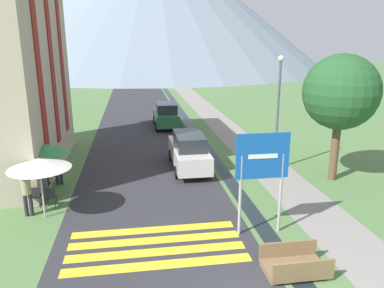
{
  "coord_description": "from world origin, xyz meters",
  "views": [
    {
      "loc": [
        -3.0,
        -6.82,
        6.17
      ],
      "look_at": [
        -0.37,
        10.0,
        1.49
      ],
      "focal_mm": 35.0,
      "sensor_mm": 36.0,
      "label": 1
    }
  ],
  "objects_px": {
    "cafe_chair_middle": "(45,183)",
    "person_standing_terrace": "(27,190)",
    "parked_car_far": "(166,115)",
    "cafe_chair_near_left": "(50,196)",
    "person_seated_near": "(43,183)",
    "person_seated_far": "(58,169)",
    "tree_by_path": "(341,93)",
    "road_sign": "(262,167)",
    "cafe_umbrella_middle_green": "(47,149)",
    "streetlamp": "(278,105)",
    "cafe_umbrella_front_white": "(39,164)",
    "cafe_chair_near_right": "(35,195)",
    "footbridge": "(295,265)",
    "parked_car_near": "(189,151)"
  },
  "relations": [
    {
      "from": "cafe_umbrella_middle_green",
      "to": "cafe_umbrella_front_white",
      "type": "bearing_deg",
      "value": -83.98
    },
    {
      "from": "parked_car_far",
      "to": "cafe_umbrella_middle_green",
      "type": "height_order",
      "value": "cafe_umbrella_middle_green"
    },
    {
      "from": "person_standing_terrace",
      "to": "parked_car_far",
      "type": "bearing_deg",
      "value": 65.84
    },
    {
      "from": "cafe_umbrella_middle_green",
      "to": "tree_by_path",
      "type": "height_order",
      "value": "tree_by_path"
    },
    {
      "from": "tree_by_path",
      "to": "cafe_umbrella_front_white",
      "type": "bearing_deg",
      "value": -170.68
    },
    {
      "from": "road_sign",
      "to": "person_standing_terrace",
      "type": "xyz_separation_m",
      "value": [
        -7.9,
        2.5,
        -1.3
      ]
    },
    {
      "from": "road_sign",
      "to": "person_seated_near",
      "type": "relative_size",
      "value": 2.69
    },
    {
      "from": "cafe_chair_near_right",
      "to": "parked_car_near",
      "type": "bearing_deg",
      "value": 44.78
    },
    {
      "from": "road_sign",
      "to": "cafe_chair_middle",
      "type": "xyz_separation_m",
      "value": [
        -7.73,
        4.42,
        -1.78
      ]
    },
    {
      "from": "cafe_chair_near_left",
      "to": "person_standing_terrace",
      "type": "distance_m",
      "value": 0.98
    },
    {
      "from": "road_sign",
      "to": "footbridge",
      "type": "distance_m",
      "value": 3.11
    },
    {
      "from": "footbridge",
      "to": "cafe_umbrella_middle_green",
      "type": "relative_size",
      "value": 0.8
    },
    {
      "from": "person_standing_terrace",
      "to": "tree_by_path",
      "type": "xyz_separation_m",
      "value": [
        12.89,
        1.81,
        3.02
      ]
    },
    {
      "from": "parked_car_near",
      "to": "cafe_chair_near_left",
      "type": "height_order",
      "value": "parked_car_near"
    },
    {
      "from": "parked_car_far",
      "to": "person_standing_terrace",
      "type": "bearing_deg",
      "value": -114.16
    },
    {
      "from": "parked_car_far",
      "to": "cafe_umbrella_front_white",
      "type": "xyz_separation_m",
      "value": [
        -5.68,
        -14.19,
        1.14
      ]
    },
    {
      "from": "streetlamp",
      "to": "parked_car_far",
      "type": "bearing_deg",
      "value": 113.19
    },
    {
      "from": "cafe_chair_middle",
      "to": "cafe_umbrella_front_white",
      "type": "height_order",
      "value": "cafe_umbrella_front_white"
    },
    {
      "from": "road_sign",
      "to": "streetlamp",
      "type": "relative_size",
      "value": 0.62
    },
    {
      "from": "cafe_chair_near_left",
      "to": "person_seated_near",
      "type": "distance_m",
      "value": 0.99
    },
    {
      "from": "cafe_chair_middle",
      "to": "person_seated_far",
      "type": "height_order",
      "value": "person_seated_far"
    },
    {
      "from": "road_sign",
      "to": "cafe_umbrella_middle_green",
      "type": "relative_size",
      "value": 1.61
    },
    {
      "from": "cafe_chair_middle",
      "to": "person_standing_terrace",
      "type": "relative_size",
      "value": 0.5
    },
    {
      "from": "person_seated_far",
      "to": "tree_by_path",
      "type": "xyz_separation_m",
      "value": [
        12.37,
        -1.3,
        3.33
      ]
    },
    {
      "from": "road_sign",
      "to": "parked_car_near",
      "type": "relative_size",
      "value": 0.75
    },
    {
      "from": "person_seated_near",
      "to": "cafe_chair_near_right",
      "type": "bearing_deg",
      "value": -102.47
    },
    {
      "from": "parked_car_far",
      "to": "tree_by_path",
      "type": "distance_m",
      "value": 14.2
    },
    {
      "from": "parked_car_far",
      "to": "cafe_umbrella_front_white",
      "type": "relative_size",
      "value": 1.88
    },
    {
      "from": "cafe_chair_near_right",
      "to": "cafe_chair_near_left",
      "type": "xyz_separation_m",
      "value": [
        0.58,
        -0.15,
        0.0
      ]
    },
    {
      "from": "footbridge",
      "to": "person_standing_terrace",
      "type": "height_order",
      "value": "person_standing_terrace"
    },
    {
      "from": "cafe_chair_middle",
      "to": "person_standing_terrace",
      "type": "height_order",
      "value": "person_standing_terrace"
    },
    {
      "from": "parked_car_far",
      "to": "person_standing_terrace",
      "type": "relative_size",
      "value": 2.46
    },
    {
      "from": "cafe_umbrella_middle_green",
      "to": "streetlamp",
      "type": "relative_size",
      "value": 0.38
    },
    {
      "from": "cafe_chair_middle",
      "to": "road_sign",
      "type": "bearing_deg",
      "value": -44.67
    },
    {
      "from": "cafe_umbrella_middle_green",
      "to": "parked_car_far",
      "type": "bearing_deg",
      "value": 63.38
    },
    {
      "from": "cafe_chair_middle",
      "to": "person_seated_far",
      "type": "relative_size",
      "value": 0.68
    },
    {
      "from": "footbridge",
      "to": "road_sign",
      "type": "bearing_deg",
      "value": 96.26
    },
    {
      "from": "cafe_chair_middle",
      "to": "person_seated_far",
      "type": "xyz_separation_m",
      "value": [
        0.34,
        1.2,
        0.17
      ]
    },
    {
      "from": "road_sign",
      "to": "cafe_chair_middle",
      "type": "distance_m",
      "value": 9.08
    },
    {
      "from": "footbridge",
      "to": "parked_car_near",
      "type": "bearing_deg",
      "value": 99.89
    },
    {
      "from": "parked_car_near",
      "to": "person_seated_far",
      "type": "xyz_separation_m",
      "value": [
        -6.04,
        -1.26,
        -0.22
      ]
    },
    {
      "from": "parked_car_near",
      "to": "person_standing_terrace",
      "type": "xyz_separation_m",
      "value": [
        -6.55,
        -4.37,
        0.08
      ]
    },
    {
      "from": "cafe_umbrella_front_white",
      "to": "cafe_chair_middle",
      "type": "bearing_deg",
      "value": 101.04
    },
    {
      "from": "parked_car_far",
      "to": "cafe_chair_middle",
      "type": "height_order",
      "value": "parked_car_far"
    },
    {
      "from": "parked_car_far",
      "to": "cafe_chair_near_right",
      "type": "height_order",
      "value": "parked_car_far"
    },
    {
      "from": "cafe_chair_middle",
      "to": "tree_by_path",
      "type": "relative_size",
      "value": 0.15
    },
    {
      "from": "person_seated_far",
      "to": "tree_by_path",
      "type": "distance_m",
      "value": 12.88
    },
    {
      "from": "cafe_umbrella_front_white",
      "to": "person_standing_terrace",
      "type": "bearing_deg",
      "value": 160.12
    },
    {
      "from": "road_sign",
      "to": "cafe_umbrella_front_white",
      "type": "xyz_separation_m",
      "value": [
        -7.32,
        2.29,
        -0.25
      ]
    },
    {
      "from": "cafe_umbrella_front_white",
      "to": "footbridge",
      "type": "bearing_deg",
      "value": -31.27
    }
  ]
}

